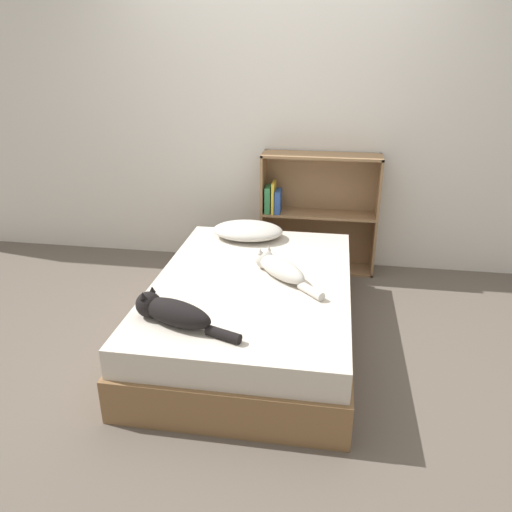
{
  "coord_description": "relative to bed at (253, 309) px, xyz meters",
  "views": [
    {
      "loc": [
        0.46,
        -2.76,
        1.79
      ],
      "look_at": [
        0.0,
        0.14,
        0.52
      ],
      "focal_mm": 35.0,
      "sensor_mm": 36.0,
      "label": 1
    }
  ],
  "objects": [
    {
      "name": "bed",
      "position": [
        0.0,
        0.0,
        0.0
      ],
      "size": [
        1.24,
        1.84,
        0.42
      ],
      "color": "brown",
      "rests_on": "ground_plane"
    },
    {
      "name": "ground_plane",
      "position": [
        0.0,
        0.0,
        -0.21
      ],
      "size": [
        8.0,
        8.0,
        0.0
      ],
      "primitive_type": "plane",
      "color": "brown"
    },
    {
      "name": "pillow",
      "position": [
        -0.15,
        0.7,
        0.27
      ],
      "size": [
        0.53,
        0.37,
        0.12
      ],
      "color": "beige",
      "rests_on": "bed"
    },
    {
      "name": "cat_dark",
      "position": [
        -0.33,
        -0.58,
        0.28
      ],
      "size": [
        0.61,
        0.3,
        0.16
      ],
      "rotation": [
        0.0,
        0.0,
        2.79
      ],
      "color": "black",
      "rests_on": "bed"
    },
    {
      "name": "bookshelf",
      "position": [
        0.33,
        1.21,
        0.29
      ],
      "size": [
        0.94,
        0.26,
        0.98
      ],
      "color": "#8E6B47",
      "rests_on": "ground_plane"
    },
    {
      "name": "cat_light",
      "position": [
        0.16,
        0.07,
        0.27
      ],
      "size": [
        0.49,
        0.5,
        0.15
      ],
      "rotation": [
        0.0,
        0.0,
        2.33
      ],
      "color": "beige",
      "rests_on": "bed"
    },
    {
      "name": "wall_back",
      "position": [
        0.0,
        1.34,
        1.04
      ],
      "size": [
        8.0,
        0.06,
        2.5
      ],
      "color": "silver",
      "rests_on": "ground_plane"
    }
  ]
}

